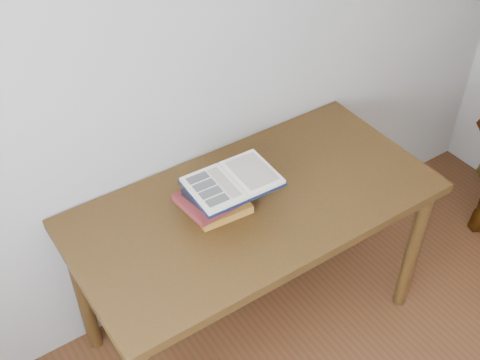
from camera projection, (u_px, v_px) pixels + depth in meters
desk at (254, 220)px, 2.38m from camera, size 1.43×0.72×0.77m
book_stack at (216, 198)px, 2.24m from camera, size 0.28×0.21×0.12m
open_book at (233, 181)px, 2.20m from camera, size 0.34×0.24×0.03m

